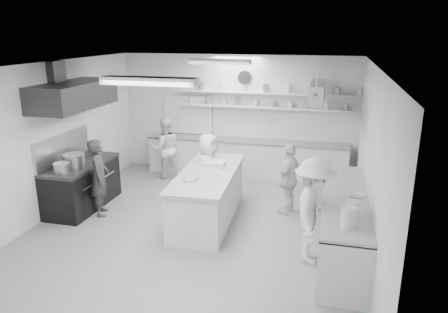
% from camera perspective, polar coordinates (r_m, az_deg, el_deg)
% --- Properties ---
extents(floor, '(6.00, 7.00, 0.02)m').
position_cam_1_polar(floor, '(8.20, -3.75, -9.51)').
color(floor, gray).
rests_on(floor, ground).
extents(ceiling, '(6.00, 7.00, 0.02)m').
position_cam_1_polar(ceiling, '(7.39, -4.20, 12.04)').
color(ceiling, silver).
rests_on(ceiling, wall_back).
extents(wall_back, '(6.00, 0.04, 3.00)m').
position_cam_1_polar(wall_back, '(10.95, 1.74, 5.54)').
color(wall_back, silver).
rests_on(wall_back, floor).
extents(wall_front, '(6.00, 0.04, 3.00)m').
position_cam_1_polar(wall_front, '(4.68, -17.57, -10.69)').
color(wall_front, silver).
rests_on(wall_front, floor).
extents(wall_left, '(0.04, 7.00, 3.00)m').
position_cam_1_polar(wall_left, '(9.03, -22.39, 1.92)').
color(wall_left, silver).
rests_on(wall_left, floor).
extents(wall_right, '(0.04, 7.00, 3.00)m').
position_cam_1_polar(wall_right, '(7.33, 18.94, -0.90)').
color(wall_right, silver).
rests_on(wall_right, floor).
extents(stove, '(0.80, 1.80, 0.90)m').
position_cam_1_polar(stove, '(9.42, -18.31, -3.79)').
color(stove, black).
rests_on(stove, floor).
extents(exhaust_hood, '(0.85, 2.00, 0.50)m').
position_cam_1_polar(exhaust_hood, '(8.97, -19.40, 7.69)').
color(exhaust_hood, '#2D2D30').
rests_on(exhaust_hood, wall_left).
extents(back_counter, '(5.00, 0.60, 0.92)m').
position_cam_1_polar(back_counter, '(10.85, 2.89, -0.23)').
color(back_counter, silver).
rests_on(back_counter, floor).
extents(shelf_lower, '(4.20, 0.26, 0.04)m').
position_cam_1_polar(shelf_lower, '(10.65, 5.30, 6.53)').
color(shelf_lower, silver).
rests_on(shelf_lower, wall_back).
extents(shelf_upper, '(4.20, 0.26, 0.04)m').
position_cam_1_polar(shelf_upper, '(10.60, 5.35, 8.40)').
color(shelf_upper, silver).
rests_on(shelf_upper, wall_back).
extents(pass_through_window, '(1.30, 0.04, 1.00)m').
position_cam_1_polar(pass_through_window, '(11.29, -4.77, 5.56)').
color(pass_through_window, black).
rests_on(pass_through_window, wall_back).
extents(wall_clock, '(0.32, 0.05, 0.32)m').
position_cam_1_polar(wall_clock, '(10.73, 2.79, 10.43)').
color(wall_clock, white).
rests_on(wall_clock, wall_back).
extents(right_counter, '(0.74, 3.30, 0.94)m').
position_cam_1_polar(right_counter, '(7.48, 15.62, -8.71)').
color(right_counter, silver).
rests_on(right_counter, floor).
extents(pot_rack, '(0.30, 1.60, 0.40)m').
position_cam_1_polar(pot_rack, '(9.49, 12.29, 8.37)').
color(pot_rack, '#A1A2A4').
rests_on(pot_rack, ceiling).
extents(light_fixture_front, '(1.30, 0.25, 0.10)m').
position_cam_1_polar(light_fixture_front, '(5.73, -9.91, 9.85)').
color(light_fixture_front, silver).
rests_on(light_fixture_front, ceiling).
extents(light_fixture_rear, '(1.30, 0.25, 0.10)m').
position_cam_1_polar(light_fixture_rear, '(9.12, -0.56, 12.47)').
color(light_fixture_rear, silver).
rests_on(light_fixture_rear, ceiling).
extents(prep_island, '(1.06, 2.57, 0.93)m').
position_cam_1_polar(prep_island, '(8.35, -2.16, -5.42)').
color(prep_island, silver).
rests_on(prep_island, floor).
extents(stove_pot, '(0.44, 0.44, 0.29)m').
position_cam_1_polar(stove_pot, '(9.08, -19.30, -0.60)').
color(stove_pot, '#A1A2A4').
rests_on(stove_pot, stove).
extents(cook_stove, '(0.57, 0.67, 1.55)m').
position_cam_1_polar(cook_stove, '(8.83, -16.22, -2.69)').
color(cook_stove, '#2F2F30').
rests_on(cook_stove, floor).
extents(cook_back, '(0.93, 0.88, 1.52)m').
position_cam_1_polar(cook_back, '(10.73, -7.80, 1.11)').
color(cook_back, silver).
rests_on(cook_back, floor).
extents(cook_island_left, '(0.64, 0.84, 1.54)m').
position_cam_1_polar(cook_island_left, '(8.96, -2.09, -1.78)').
color(cook_island_left, silver).
rests_on(cook_island_left, floor).
extents(cook_island_right, '(0.61, 0.92, 1.45)m').
position_cam_1_polar(cook_island_right, '(8.66, 8.64, -2.95)').
color(cook_island_right, silver).
rests_on(cook_island_right, floor).
extents(cook_right, '(0.72, 1.15, 1.72)m').
position_cam_1_polar(cook_right, '(6.91, 11.78, -7.06)').
color(cook_right, silver).
rests_on(cook_right, floor).
extents(bowl_island_a, '(0.27, 0.27, 0.07)m').
position_cam_1_polar(bowl_island_a, '(7.78, -4.49, -3.22)').
color(bowl_island_a, '#A1A2A4').
rests_on(bowl_island_a, prep_island).
extents(bowl_island_b, '(0.26, 0.26, 0.06)m').
position_cam_1_polar(bowl_island_b, '(8.38, -0.30, -1.71)').
color(bowl_island_b, silver).
rests_on(bowl_island_b, prep_island).
extents(bowl_right, '(0.31, 0.31, 0.06)m').
position_cam_1_polar(bowl_right, '(7.34, 17.13, -5.08)').
color(bowl_right, silver).
rests_on(bowl_right, right_counter).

